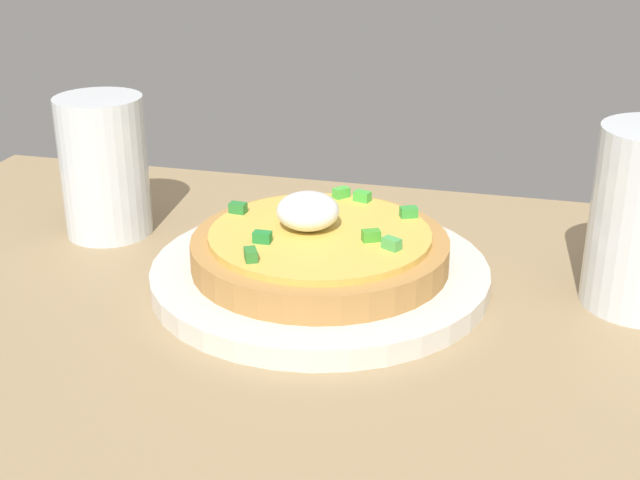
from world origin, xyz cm
name	(u,v)px	position (x,y,z in cm)	size (l,w,h in cm)	color
dining_table	(402,378)	(0.00, 0.00, 1.11)	(95.91, 65.08, 2.22)	#997F59
plate	(320,274)	(7.85, -9.79, 3.02)	(25.20, 25.20, 1.59)	silver
pizza	(319,246)	(7.91, -9.83, 5.27)	(19.09, 19.09, 5.38)	#B48042
cup_near	(105,174)	(27.80, -15.25, 7.47)	(7.23, 7.23, 11.79)	silver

